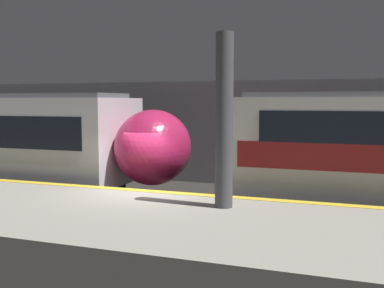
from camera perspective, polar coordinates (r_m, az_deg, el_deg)
ground_plane at (r=12.59m, az=-6.00°, el=-10.40°), size 120.00×120.00×0.00m
platform at (r=10.45m, az=-11.67°, el=-10.86°), size 40.00×4.71×1.04m
station_rear_barrier at (r=18.64m, az=3.11°, el=1.45°), size 50.00×0.15×4.26m
support_pillar_near at (r=10.07m, az=4.11°, el=2.94°), size 0.40×0.40×3.92m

